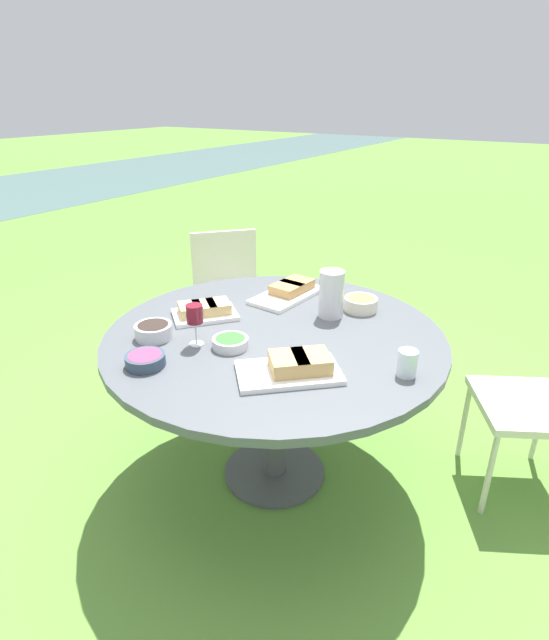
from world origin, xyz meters
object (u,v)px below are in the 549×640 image
(wine_glass, at_px, (195,316))
(handbag, at_px, (376,355))
(water_pitcher, at_px, (331,294))
(chair_near_right, at_px, (228,288))
(dining_table, at_px, (274,351))
(chair_near_left, at_px, (549,392))

(wine_glass, xyz_separation_m, handbag, (1.47, -0.25, -0.78))
(water_pitcher, bearing_deg, handbag, 5.39)
(chair_near_right, bearing_deg, water_pitcher, -117.92)
(chair_near_right, relative_size, water_pitcher, 4.03)
(handbag, bearing_deg, dining_table, 178.18)
(chair_near_left, relative_size, handbag, 2.42)
(chair_near_left, distance_m, chair_near_right, 1.99)
(wine_glass, bearing_deg, handbag, -9.58)
(chair_near_right, xyz_separation_m, wine_glass, (-1.11, -0.70, 0.38))
(dining_table, distance_m, handbag, 1.32)
(dining_table, bearing_deg, water_pitcher, -23.11)
(water_pitcher, bearing_deg, chair_near_left, -72.57)
(handbag, bearing_deg, wine_glass, 170.42)
(dining_table, relative_size, chair_near_left, 1.66)
(dining_table, height_order, wine_glass, wine_glass)
(dining_table, relative_size, water_pitcher, 6.68)
(wine_glass, relative_size, handbag, 0.48)
(chair_near_left, relative_size, wine_glass, 5.02)
(water_pitcher, relative_size, wine_glass, 1.24)
(chair_near_right, distance_m, wine_glass, 1.36)
(chair_near_left, bearing_deg, handbag, 59.13)
(chair_near_left, xyz_separation_m, wine_glass, (-0.85, 1.27, 0.38))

